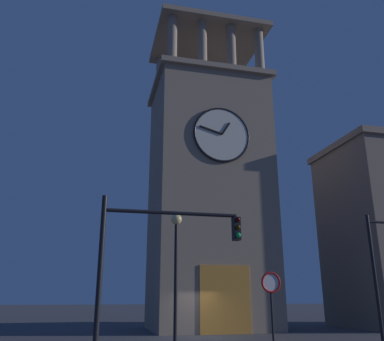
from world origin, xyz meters
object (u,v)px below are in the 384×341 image
object	(u,v)px
clocktower	(208,191)
street_lamp	(176,255)
no_horn_sign	(271,290)
traffic_signal_near	(153,251)

from	to	relation	value
clocktower	street_lamp	xyz separation A→B (m)	(4.76, 11.96, -5.90)
no_horn_sign	clocktower	bearing A→B (deg)	-96.02
street_lamp	no_horn_sign	bearing A→B (deg)	157.17
street_lamp	traffic_signal_near	bearing A→B (deg)	68.54
no_horn_sign	traffic_signal_near	bearing A→B (deg)	24.85
clocktower	street_lamp	size ratio (longest dim) A/B	4.71
street_lamp	no_horn_sign	world-z (taller)	street_lamp
clocktower	traffic_signal_near	world-z (taller)	clocktower
clocktower	no_horn_sign	bearing A→B (deg)	83.98
traffic_signal_near	clocktower	bearing A→B (deg)	-111.66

